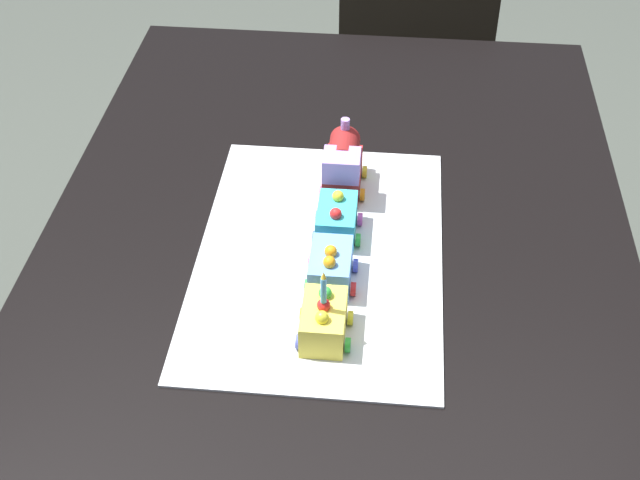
% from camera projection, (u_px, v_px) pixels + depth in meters
% --- Properties ---
extents(ground_plane, '(8.00, 8.00, 0.00)m').
position_uv_depth(ground_plane, '(333.00, 478.00, 1.98)').
color(ground_plane, '#474C44').
extents(dining_table, '(1.40, 1.00, 0.74)m').
position_uv_depth(dining_table, '(337.00, 273.00, 1.57)').
color(dining_table, black).
rests_on(dining_table, ground).
extents(chair, '(0.40, 0.40, 0.86)m').
position_uv_depth(chair, '(413.00, 68.00, 2.44)').
color(chair, black).
rests_on(chair, ground).
extents(cake_board, '(0.60, 0.40, 0.00)m').
position_uv_depth(cake_board, '(320.00, 255.00, 1.44)').
color(cake_board, silver).
rests_on(cake_board, dining_table).
extents(cake_locomotive, '(0.14, 0.08, 0.12)m').
position_uv_depth(cake_locomotive, '(344.00, 166.00, 1.55)').
color(cake_locomotive, maroon).
rests_on(cake_locomotive, cake_board).
extents(cake_car_flatbed_turquoise, '(0.10, 0.08, 0.07)m').
position_uv_depth(cake_car_flatbed_turquoise, '(338.00, 220.00, 1.46)').
color(cake_car_flatbed_turquoise, '#38B7C6').
rests_on(cake_car_flatbed_turquoise, cake_board).
extents(cake_car_caboose_sky_blue, '(0.10, 0.08, 0.07)m').
position_uv_depth(cake_car_caboose_sky_blue, '(332.00, 268.00, 1.37)').
color(cake_car_caboose_sky_blue, '#669EEA').
rests_on(cake_car_caboose_sky_blue, cake_board).
extents(cake_car_hopper_lemon, '(0.10, 0.08, 0.07)m').
position_uv_depth(cake_car_hopper_lemon, '(325.00, 321.00, 1.28)').
color(cake_car_hopper_lemon, '#F4E04C').
rests_on(cake_car_hopper_lemon, cake_board).
extents(birthday_candle, '(0.01, 0.01, 0.06)m').
position_uv_depth(birthday_candle, '(325.00, 288.00, 1.23)').
color(birthday_candle, '#4CA5E5').
rests_on(birthday_candle, cake_car_hopper_lemon).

